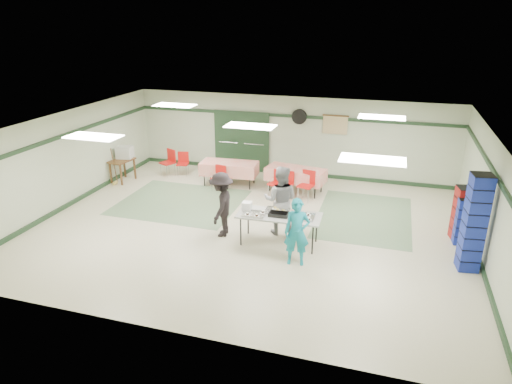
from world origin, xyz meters
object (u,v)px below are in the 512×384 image
(dining_table_a, at_px, (296,174))
(crate_stack_blue_a, at_px, (474,223))
(chair_a, at_px, (287,182))
(volunteer_dark, at_px, (222,204))
(volunteer_grey, at_px, (281,200))
(broom, at_px, (114,166))
(volunteer_teal, at_px, (297,232))
(dining_table_b, at_px, (229,168))
(chair_loose_b, at_px, (169,160))
(office_printer, at_px, (125,152))
(crate_stack_red, at_px, (463,214))
(chair_c, at_px, (307,182))
(printer_table, at_px, (122,163))
(crate_stack_blue_b, at_px, (463,221))
(chair_loose_a, at_px, (183,161))
(chair_d, at_px, (219,175))
(serving_table, at_px, (279,216))
(chair_b, at_px, (277,181))

(dining_table_a, xyz_separation_m, crate_stack_blue_a, (4.59, -3.56, 0.52))
(chair_a, bearing_deg, volunteer_dark, -104.80)
(volunteer_grey, height_order, broom, volunteer_grey)
(volunteer_teal, xyz_separation_m, chair_a, (-1.12, 3.82, -0.26))
(dining_table_b, distance_m, chair_loose_b, 2.31)
(volunteer_grey, xyz_separation_m, office_printer, (-5.97, 2.52, 0.05))
(volunteer_teal, distance_m, crate_stack_red, 4.30)
(dining_table_b, bearing_deg, chair_a, -19.54)
(office_printer, bearing_deg, chair_c, -10.20)
(volunteer_teal, relative_size, dining_table_a, 0.80)
(printer_table, relative_size, broom, 0.74)
(volunteer_dark, height_order, crate_stack_blue_b, volunteer_dark)
(office_printer, bearing_deg, broom, -107.54)
(volunteer_dark, bearing_deg, office_printer, -130.46)
(crate_stack_blue_a, distance_m, crate_stack_red, 1.55)
(chair_a, distance_m, crate_stack_blue_b, 5.03)
(chair_a, relative_size, crate_stack_blue_b, 0.70)
(volunteer_teal, height_order, dining_table_a, volunteer_teal)
(chair_a, relative_size, chair_loose_a, 1.02)
(dining_table_b, relative_size, chair_loose_a, 2.32)
(printer_table, bearing_deg, chair_loose_b, 46.93)
(volunteer_grey, relative_size, chair_a, 2.15)
(chair_loose_a, relative_size, printer_table, 0.90)
(dining_table_b, xyz_separation_m, chair_loose_b, (-2.29, 0.28, -0.01))
(crate_stack_red, xyz_separation_m, crate_stack_blue_b, (0.00, -0.22, -0.10))
(chair_c, distance_m, printer_table, 6.19)
(volunteer_teal, distance_m, volunteer_dark, 2.26)
(volunteer_grey, bearing_deg, dining_table_b, -54.66)
(dining_table_a, xyz_separation_m, chair_d, (-2.32, -0.57, -0.08))
(volunteer_dark, bearing_deg, serving_table, 80.77)
(serving_table, xyz_separation_m, chair_loose_b, (-4.86, 3.86, -0.16))
(dining_table_b, bearing_deg, dining_table_a, -4.07)
(dining_table_a, xyz_separation_m, crate_stack_red, (4.59, -2.06, 0.11))
(chair_a, distance_m, chair_loose_a, 4.07)
(volunteer_dark, height_order, dining_table_a, volunteer_dark)
(broom, bearing_deg, serving_table, -15.66)
(chair_c, height_order, broom, broom)
(crate_stack_blue_b, height_order, broom, broom)
(printer_table, bearing_deg, office_printer, 98.10)
(chair_a, xyz_separation_m, chair_b, (-0.30, -0.00, 0.01))
(chair_d, distance_m, chair_loose_a, 2.04)
(volunteer_teal, xyz_separation_m, chair_b, (-1.41, 3.82, -0.26))
(chair_loose_a, bearing_deg, chair_a, -27.05)
(crate_stack_red, xyz_separation_m, broom, (-10.38, 1.02, -0.05))
(volunteer_dark, xyz_separation_m, chair_a, (0.97, 2.95, -0.32))
(chair_a, height_order, printer_table, chair_a)
(printer_table, bearing_deg, chair_a, 9.49)
(dining_table_b, relative_size, office_printer, 3.82)
(volunteer_dark, relative_size, dining_table_b, 0.88)
(broom, bearing_deg, volunteer_dark, -21.20)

